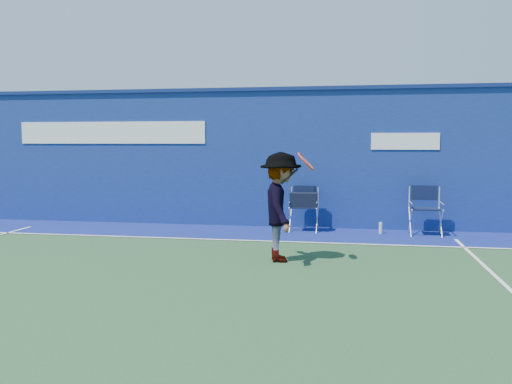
% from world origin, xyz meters
% --- Properties ---
extents(ground, '(80.00, 80.00, 0.00)m').
position_xyz_m(ground, '(0.00, 0.00, 0.00)').
color(ground, '#274A28').
rests_on(ground, ground).
extents(stadium_wall, '(24.00, 0.50, 3.08)m').
position_xyz_m(stadium_wall, '(-0.00, 5.20, 1.55)').
color(stadium_wall, navy).
rests_on(stadium_wall, ground).
extents(out_of_bounds_strip, '(24.00, 1.80, 0.01)m').
position_xyz_m(out_of_bounds_strip, '(0.00, 4.10, 0.00)').
color(out_of_bounds_strip, navy).
rests_on(out_of_bounds_strip, ground).
extents(court_lines, '(24.00, 12.00, 0.01)m').
position_xyz_m(court_lines, '(0.00, 0.60, 0.01)').
color(court_lines, white).
rests_on(court_lines, out_of_bounds_strip).
extents(directors_chair_left, '(0.57, 0.52, 0.96)m').
position_xyz_m(directors_chair_left, '(1.52, 4.53, 0.41)').
color(directors_chair_left, silver).
rests_on(directors_chair_left, ground).
extents(directors_chair_right, '(0.59, 0.53, 0.99)m').
position_xyz_m(directors_chair_right, '(3.98, 4.45, 0.31)').
color(directors_chair_right, silver).
rests_on(directors_chair_right, ground).
extents(water_bottle, '(0.07, 0.07, 0.24)m').
position_xyz_m(water_bottle, '(3.11, 4.48, 0.12)').
color(water_bottle, silver).
rests_on(water_bottle, ground).
extents(tennis_player, '(0.97, 1.23, 1.73)m').
position_xyz_m(tennis_player, '(1.40, 1.61, 0.87)').
color(tennis_player, '#EA4738').
rests_on(tennis_player, ground).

